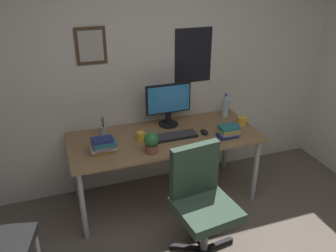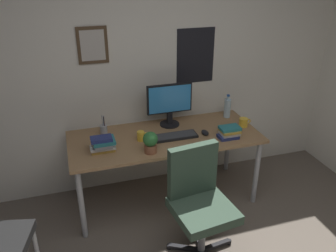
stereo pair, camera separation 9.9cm
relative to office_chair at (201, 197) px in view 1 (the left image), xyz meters
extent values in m
cube|color=silver|center=(-0.13, 1.21, 0.77)|extent=(4.40, 0.08, 2.60)
cube|color=#4C3823|center=(-0.63, 1.16, 1.02)|extent=(0.28, 0.02, 0.34)
cube|color=beige|center=(-0.63, 1.15, 1.02)|extent=(0.22, 0.00, 0.28)
cube|color=black|center=(0.39, 1.17, 0.84)|extent=(0.40, 0.01, 0.56)
cube|color=#936D47|center=(-0.06, 0.75, 0.19)|extent=(1.82, 0.76, 0.03)
cylinder|color=#9EA0A5|center=(-0.91, 0.43, -0.18)|extent=(0.05, 0.05, 0.70)
cylinder|color=#9EA0A5|center=(0.79, 0.43, -0.18)|extent=(0.05, 0.05, 0.70)
cylinder|color=#9EA0A5|center=(-0.91, 1.07, -0.18)|extent=(0.05, 0.05, 0.70)
cylinder|color=#9EA0A5|center=(0.79, 1.07, -0.18)|extent=(0.05, 0.05, 0.70)
cube|color=#334738|center=(0.01, -0.08, -0.07)|extent=(0.51, 0.51, 0.08)
cube|color=#334738|center=(-0.01, 0.12, 0.20)|extent=(0.43, 0.12, 0.45)
cylinder|color=#9EA0A5|center=(0.01, -0.08, -0.32)|extent=(0.07, 0.07, 0.42)
cube|color=black|center=(0.15, -0.06, -0.49)|extent=(0.28, 0.07, 0.03)
cylinder|color=black|center=(0.29, -0.04, -0.51)|extent=(0.04, 0.04, 0.04)
cube|color=black|center=(0.04, 0.06, -0.49)|extent=(0.09, 0.28, 0.03)
cylinder|color=black|center=(0.06, 0.20, -0.51)|extent=(0.04, 0.04, 0.04)
cube|color=black|center=(-0.11, -0.01, -0.49)|extent=(0.26, 0.17, 0.03)
cylinder|color=black|center=(-0.24, 0.06, -0.51)|extent=(0.04, 0.04, 0.04)
cube|color=black|center=(-1.51, 0.04, -0.09)|extent=(0.50, 0.50, 0.07)
cylinder|color=#9EA0A5|center=(-1.29, 0.17, -0.33)|extent=(0.04, 0.04, 0.41)
cylinder|color=black|center=(0.05, 0.97, 0.21)|extent=(0.20, 0.20, 0.01)
cube|color=black|center=(0.05, 0.97, 0.28)|extent=(0.05, 0.04, 0.12)
cube|color=black|center=(0.05, 0.97, 0.49)|extent=(0.46, 0.02, 0.30)
cube|color=#338CD8|center=(0.05, 0.95, 0.49)|extent=(0.43, 0.00, 0.27)
cube|color=black|center=(0.02, 0.69, 0.22)|extent=(0.43, 0.15, 0.02)
cube|color=#38383A|center=(0.02, 0.69, 0.23)|extent=(0.41, 0.13, 0.00)
ellipsoid|color=black|center=(0.32, 0.67, 0.22)|extent=(0.06, 0.11, 0.04)
cylinder|color=silver|center=(0.70, 0.98, 0.31)|extent=(0.07, 0.07, 0.20)
cylinder|color=silver|center=(0.70, 0.98, 0.43)|extent=(0.03, 0.03, 0.04)
cylinder|color=#2659B2|center=(0.70, 0.98, 0.45)|extent=(0.03, 0.03, 0.01)
cylinder|color=yellow|center=(0.76, 0.72, 0.25)|extent=(0.09, 0.09, 0.09)
torus|color=yellow|center=(0.81, 0.72, 0.25)|extent=(0.05, 0.01, 0.05)
cylinder|color=yellow|center=(-0.30, 0.73, 0.25)|extent=(0.07, 0.07, 0.09)
torus|color=yellow|center=(-0.26, 0.73, 0.25)|extent=(0.05, 0.01, 0.05)
cylinder|color=brown|center=(-0.27, 0.48, 0.24)|extent=(0.11, 0.11, 0.07)
sphere|color=#2D6B33|center=(-0.27, 0.48, 0.34)|extent=(0.13, 0.13, 0.13)
ellipsoid|color=#287A38|center=(-0.30, 0.51, 0.34)|extent=(0.07, 0.08, 0.02)
ellipsoid|color=#287A38|center=(-0.24, 0.51, 0.34)|extent=(0.07, 0.08, 0.02)
ellipsoid|color=#287A38|center=(-0.30, 0.45, 0.35)|extent=(0.08, 0.07, 0.02)
cylinder|color=#9EA0A5|center=(-0.62, 0.95, 0.25)|extent=(0.07, 0.07, 0.09)
cylinder|color=#263FBF|center=(-0.61, 0.95, 0.33)|extent=(0.01, 0.01, 0.13)
cylinder|color=red|center=(-0.60, 0.95, 0.33)|extent=(0.01, 0.01, 0.13)
cylinder|color=black|center=(-0.61, 0.94, 0.33)|extent=(0.01, 0.01, 0.13)
cylinder|color=#9EA0A5|center=(-0.61, 0.95, 0.34)|extent=(0.01, 0.03, 0.14)
cylinder|color=#9EA0A5|center=(-0.62, 0.95, 0.34)|extent=(0.01, 0.02, 0.14)
cube|color=gold|center=(-0.67, 0.64, 0.22)|extent=(0.21, 0.13, 0.03)
cube|color=silver|center=(-0.67, 0.62, 0.25)|extent=(0.22, 0.11, 0.02)
cube|color=gray|center=(-0.67, 0.63, 0.27)|extent=(0.15, 0.15, 0.03)
cube|color=#26727A|center=(-0.65, 0.63, 0.30)|extent=(0.19, 0.17, 0.03)
cube|color=navy|center=(-0.67, 0.61, 0.33)|extent=(0.18, 0.11, 0.03)
cube|color=navy|center=(0.50, 0.53, 0.22)|extent=(0.19, 0.12, 0.03)
cube|color=silver|center=(0.52, 0.54, 0.25)|extent=(0.17, 0.13, 0.03)
cube|color=gold|center=(0.51, 0.53, 0.28)|extent=(0.18, 0.15, 0.02)
cube|color=#26727A|center=(0.51, 0.54, 0.30)|extent=(0.19, 0.13, 0.03)
camera|label=1|loc=(-1.00, -2.06, 1.73)|focal=37.12mm
camera|label=2|loc=(-0.90, -2.09, 1.73)|focal=37.12mm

